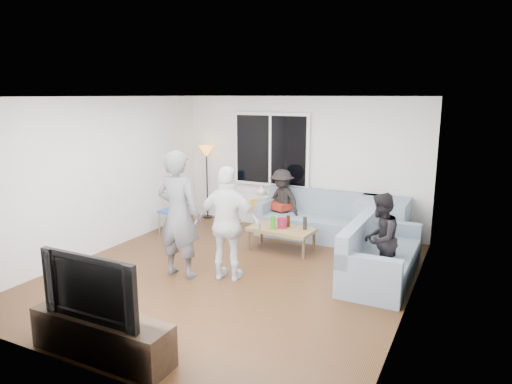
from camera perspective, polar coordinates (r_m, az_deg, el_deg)
The scene contains 30 objects.
floor at distance 6.96m, azimuth -2.99°, elevation -10.32°, with size 5.00×5.50×0.04m, color #56351C.
ceiling at distance 6.44m, azimuth -3.25°, elevation 11.96°, with size 5.00×5.50×0.04m, color white.
wall_back at distance 9.05m, azimuth 5.57°, elevation 3.56°, with size 5.00×0.04×2.60m, color silver.
wall_front at distance 4.46m, azimuth -21.02°, elevation -6.10°, with size 5.00×0.04×2.60m, color silver.
wall_left at distance 8.10m, azimuth -18.83°, elevation 1.97°, with size 0.04×5.50×2.60m, color silver.
wall_right at distance 5.79m, azimuth 19.16°, elevation -1.89°, with size 0.04×5.50×2.60m, color silver.
window_frame at distance 9.17m, azimuth 1.91°, elevation 5.30°, with size 1.62×0.06×1.47m, color white.
window_glass at distance 9.14m, azimuth 1.80°, elevation 5.27°, with size 1.50×0.02×1.35m, color black.
window_mullion at distance 9.13m, azimuth 1.78°, elevation 5.27°, with size 0.05×0.03×1.35m, color white.
radiator at distance 9.37m, azimuth 1.75°, elevation -2.28°, with size 1.30×0.12×0.62m, color silver.
potted_plant at distance 9.10m, azimuth 3.63°, elevation 0.31°, with size 0.18×0.14×0.32m, color #255C27.
vase at distance 9.32m, azimuth 0.67°, elevation 0.22°, with size 0.18×0.18×0.19m, color white.
sofa_back_section at distance 8.57m, azimuth 7.90°, elevation -2.95°, with size 2.30×0.85×0.85m, color slate, non-canonical shape.
sofa_right_section at distance 6.92m, azimuth 15.48°, elevation -6.97°, with size 0.85×2.00×0.85m, color slate, non-canonical shape.
sofa_corner at distance 8.30m, azimuth 15.42°, elevation -3.79°, with size 0.85×0.85×0.85m, color slate.
cushion_yellow at distance 8.98m, azimuth 0.50°, elevation -1.59°, with size 0.38×0.32×0.14m, color orange.
cushion_red at distance 8.89m, azimuth 3.05°, elevation -1.75°, with size 0.36×0.30×0.13m, color maroon.
coffee_table at distance 7.89m, azimuth 3.17°, elevation -5.88°, with size 1.10×0.60×0.40m, color olive.
pitcher at distance 7.82m, azimuth 3.30°, elevation -3.87°, with size 0.17×0.17×0.17m, color maroon.
side_chair at distance 8.92m, azimuth -10.48°, elevation -2.42°, with size 0.40×0.40×0.86m, color #2652A5, non-canonical shape.
floor_lamp at distance 9.87m, azimuth -6.12°, elevation 1.19°, with size 0.32×0.32×1.56m, color orange, non-canonical shape.
player_left at distance 6.70m, azimuth -9.65°, elevation -2.76°, with size 0.68×0.45×1.87m, color #4F4F54.
player_right at distance 6.52m, azimuth -3.48°, elevation -3.99°, with size 0.97×0.40×1.66m, color silver.
spectator_right at distance 6.63m, azimuth 15.20°, elevation -5.70°, with size 0.64×0.50×1.31m, color black.
spectator_back at distance 8.82m, azimuth 3.24°, elevation -1.14°, with size 0.80×0.46×1.24m, color black.
tv_console at distance 5.13m, azimuth -18.68°, elevation -16.66°, with size 1.60×0.40×0.44m, color #37261B.
television at distance 4.89m, azimuth -19.13°, elevation -10.86°, with size 1.19×0.16×0.68m, color black.
bottle_e at distance 7.74m, azimuth 6.11°, elevation -3.90°, with size 0.07×0.07×0.22m, color black.
bottle_c at distance 7.89m, azimuth 4.03°, elevation -3.64°, with size 0.07×0.07×0.19m, color black.
bottle_b at distance 7.72m, azimuth 2.14°, elevation -3.85°, with size 0.08×0.08×0.23m, color #31971B.
Camera 1 is at (3.18, -5.60, 2.63)m, focal length 32.09 mm.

